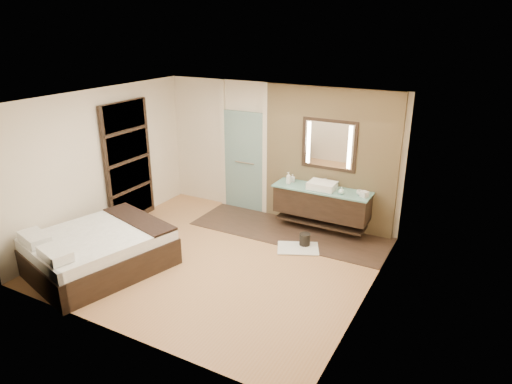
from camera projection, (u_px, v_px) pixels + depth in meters
The scene contains 15 objects.
floor at pixel (218, 260), 7.73m from camera, with size 5.00×5.00×0.00m, color #AD7548.
tile_strip at pixel (290, 231), 8.78m from camera, with size 3.80×1.30×0.01m, color #31241B.
stone_wall at pixel (329, 160), 8.59m from camera, with size 2.60×0.08×2.70m, color tan.
vanity at pixel (322, 203), 8.62m from camera, with size 1.85×0.55×0.88m.
mirror_unit at pixel (329, 145), 8.44m from camera, with size 1.06×0.04×0.96m.
frosted_door at pixel (244, 157), 9.48m from camera, with size 1.10×0.12×2.70m.
shoji_partition at pixel (129, 163), 8.88m from camera, with size 0.06×1.20×2.40m.
bed at pixel (99, 251), 7.34m from camera, with size 2.12×2.40×0.79m.
bath_mat at pixel (298, 248), 8.08m from camera, with size 0.72×0.50×0.02m, color silver.
waste_bin at pixel (305, 240), 8.16m from camera, with size 0.19×0.19×0.24m, color black.
tissue_box at pixel (364, 194), 8.09m from camera, with size 0.12×0.12×0.10m, color silver.
soap_bottle_a at pixel (288, 178), 8.71m from camera, with size 0.09×0.09×0.24m, color silver.
soap_bottle_b at pixel (293, 178), 8.84m from camera, with size 0.07×0.07×0.15m, color #B2B2B2.
soap_bottle_c at pixel (341, 191), 8.21m from camera, with size 0.10×0.10×0.13m, color silver.
cup at pixel (359, 193), 8.18m from camera, with size 0.11×0.11×0.09m, color white.
Camera 1 is at (3.82, -5.71, 3.78)m, focal length 32.00 mm.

